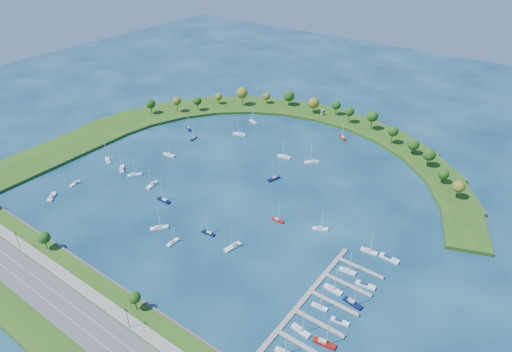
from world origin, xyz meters
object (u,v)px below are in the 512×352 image
Objects in this scene: docked_boat_10 at (369,251)px; docked_boat_5 at (340,321)px; moored_boat_15 at (52,196)px; moored_boat_17 at (343,137)px; moored_boat_11 at (189,128)px; moored_boat_3 at (278,220)px; moored_boat_9 at (274,178)px; docked_boat_9 at (365,285)px; docked_boat_11 at (389,258)px; moored_boat_19 at (312,162)px; docked_boat_0 at (284,352)px; docked_boat_8 at (347,270)px; moored_boat_6 at (194,138)px; docked_boat_3 at (324,343)px; moored_boat_14 at (108,160)px; moored_boat_21 at (152,184)px; moored_boat_16 at (320,228)px; dock_system at (318,308)px; moored_boat_4 at (173,242)px; moored_boat_8 at (239,134)px; moored_boat_12 at (134,174)px; moored_boat_13 at (164,200)px; moored_boat_2 at (169,154)px; docked_boat_7 at (353,303)px; moored_boat_20 at (75,183)px; docked_boat_2 at (301,330)px; moored_boat_10 at (122,169)px; docked_boat_6 at (333,289)px; moored_boat_5 at (159,228)px; moored_boat_18 at (233,246)px; moored_boat_0 at (208,233)px; harbor_tower at (322,112)px; docked_boat_4 at (320,306)px; moored_boat_7 at (253,121)px; moored_boat_1 at (284,156)px.

docked_boat_5 is at bearing -85.29° from docked_boat_10.
moored_boat_17 is at bearing -69.72° from moored_boat_15.
moored_boat_11 is at bearing 68.70° from moored_boat_17.
moored_boat_11 reaches higher than moored_boat_3.
moored_boat_9 reaches higher than docked_boat_9.
moored_boat_19 is at bearing 147.03° from docked_boat_11.
docked_boat_0 is 0.91× the size of docked_boat_8.
moored_boat_3 is at bearing 53.14° from moored_boat_6.
docked_boat_3 reaches higher than moored_boat_11.
moored_boat_14 is 46.12m from moored_boat_21.
moored_boat_16 is 0.89× the size of moored_boat_21.
moored_boat_4 reaches higher than dock_system.
moored_boat_8 is 1.08× the size of moored_boat_21.
docked_boat_5 is (156.67, -27.59, -0.37)m from moored_boat_12.
moored_boat_13 reaches higher than moored_boat_3.
moored_boat_2 reaches higher than docked_boat_7.
moored_boat_20 is at bearing 87.21° from moored_boat_4.
moored_boat_8 reaches higher than moored_boat_12.
docked_boat_2 is (174.50, -42.92, -0.01)m from moored_boat_14.
dock_system is 6.95× the size of moored_boat_16.
moored_boat_3 is 1.34× the size of docked_boat_5.
moored_boat_10 is at bearing -178.13° from docked_boat_10.
docked_boat_2 is at bearing -97.29° from docked_boat_10.
moored_boat_6 is at bearing -4.69° from moored_boat_11.
moored_boat_21 is at bearing 160.62° from docked_boat_5.
moored_boat_12 is at bearing 177.23° from docked_boat_6.
moored_boat_5 is (53.42, -59.65, 0.03)m from moored_boat_2.
dock_system is 5.97× the size of moored_boat_15.
moored_boat_10 reaches higher than docked_boat_2.
moored_boat_19 reaches higher than docked_boat_10.
moored_boat_18 reaches higher than moored_boat_12.
moored_boat_6 is 0.91× the size of moored_boat_20.
moored_boat_14 is at bearing -16.10° from moored_boat_0.
docked_boat_11 is (186.85, 18.38, -0.20)m from moored_boat_14.
moored_boat_0 is 59.84m from moored_boat_21.
harbor_tower is at bearing 122.05° from docked_boat_10.
docked_boat_4 is (167.90, 2.30, -0.01)m from moored_boat_20.
moored_boat_8 is 170.98m from docked_boat_7.
moored_boat_21 is (17.67, -1.49, 0.01)m from moored_boat_12.
docked_boat_6 is at bearing 117.95° from docked_boat_5.
harbor_tower is 0.44× the size of moored_boat_4.
moored_boat_14 is 134.81m from moored_boat_19.
docked_boat_2 is at bearing 164.07° from moored_boat_13.
docked_boat_10 is (82.58, 51.79, 0.04)m from moored_boat_4.
moored_boat_5 is at bearing -158.62° from docked_boat_10.
moored_boat_7 is at bearing -78.89° from moored_boat_13.
moored_boat_1 is 121.41m from docked_boat_6.
moored_boat_6 reaches higher than harbor_tower.
moored_boat_18 is (104.67, -17.32, -0.00)m from moored_boat_10.
moored_boat_13 is at bearing 176.25° from docked_boat_9.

